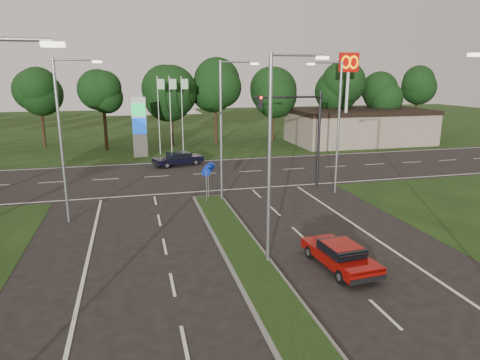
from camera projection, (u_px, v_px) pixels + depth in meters
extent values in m
plane|color=black|center=(302.00, 347.00, 13.16)|extent=(160.00, 160.00, 0.00)
cube|color=black|center=(164.00, 130.00, 64.93)|extent=(160.00, 50.00, 0.02)
cube|color=black|center=(193.00, 175.00, 35.75)|extent=(160.00, 12.00, 0.02)
cube|color=slate|center=(264.00, 285.00, 16.91)|extent=(2.00, 26.00, 0.12)
cube|color=gray|center=(359.00, 127.00, 51.78)|extent=(16.00, 9.00, 4.00)
cylinder|color=gray|center=(269.00, 164.00, 17.92)|extent=(0.16, 0.16, 9.00)
cylinder|color=gray|center=(297.00, 55.00, 17.12)|extent=(2.20, 0.10, 0.10)
cube|color=#FFF2CC|center=(322.00, 58.00, 17.41)|extent=(0.50, 0.22, 0.12)
cylinder|color=gray|center=(221.00, 133.00, 27.33)|extent=(0.16, 0.16, 9.00)
cylinder|color=gray|center=(238.00, 62.00, 26.53)|extent=(2.20, 0.10, 0.10)
cube|color=#FFF2CC|center=(255.00, 64.00, 26.82)|extent=(0.50, 0.22, 0.12)
cube|color=#FFF2CC|center=(53.00, 45.00, 9.55)|extent=(0.50, 0.22, 0.12)
cylinder|color=gray|center=(61.00, 143.00, 23.24)|extent=(0.16, 0.16, 9.00)
cylinder|color=gray|center=(75.00, 60.00, 22.45)|extent=(2.20, 0.10, 0.10)
cube|color=#FFF2CC|center=(97.00, 62.00, 22.73)|extent=(0.50, 0.22, 0.12)
cylinder|color=gray|center=(338.00, 129.00, 29.27)|extent=(0.16, 0.16, 9.00)
cylinder|color=gray|center=(327.00, 63.00, 27.96)|extent=(2.20, 0.10, 0.10)
cube|color=#FFF2CC|center=(311.00, 64.00, 27.72)|extent=(0.50, 0.22, 0.12)
cube|color=#FFF2CC|center=(475.00, 55.00, 14.54)|extent=(0.50, 0.22, 0.12)
cylinder|color=black|center=(319.00, 140.00, 31.28)|extent=(0.20, 0.20, 7.00)
cylinder|color=black|center=(288.00, 97.00, 29.94)|extent=(5.00, 0.14, 0.14)
cube|color=black|center=(260.00, 102.00, 29.54)|extent=(0.28, 0.28, 0.90)
sphere|color=#FF190C|center=(261.00, 98.00, 29.30)|extent=(0.20, 0.20, 0.20)
cylinder|color=gray|center=(206.00, 187.00, 27.42)|extent=(0.06, 0.06, 2.20)
cylinder|color=#0C26A5|center=(206.00, 172.00, 27.18)|extent=(0.56, 0.04, 0.56)
cylinder|color=gray|center=(208.00, 183.00, 28.43)|extent=(0.06, 0.06, 2.20)
cylinder|color=#0C26A5|center=(208.00, 169.00, 28.19)|extent=(0.56, 0.04, 0.56)
cylinder|color=gray|center=(211.00, 181.00, 29.16)|extent=(0.06, 0.06, 2.20)
cylinder|color=#0C26A5|center=(211.00, 166.00, 28.92)|extent=(0.56, 0.04, 0.56)
cube|color=silver|center=(140.00, 128.00, 42.55)|extent=(1.40, 0.30, 6.00)
cube|color=#0CA53F|center=(139.00, 110.00, 41.95)|extent=(1.30, 0.08, 1.20)
cube|color=#0C3FBF|center=(139.00, 126.00, 42.34)|extent=(1.30, 0.08, 1.60)
cylinder|color=silver|center=(159.00, 116.00, 43.73)|extent=(0.08, 0.08, 8.00)
cube|color=#B2D8B2|center=(161.00, 84.00, 43.04)|extent=(0.70, 0.02, 1.00)
cylinder|color=silver|center=(171.00, 116.00, 44.01)|extent=(0.08, 0.08, 8.00)
cube|color=#B2D8B2|center=(173.00, 84.00, 43.33)|extent=(0.70, 0.02, 1.00)
cylinder|color=silver|center=(182.00, 116.00, 44.30)|extent=(0.08, 0.08, 8.00)
cube|color=#B2D8B2|center=(185.00, 84.00, 43.61)|extent=(0.70, 0.02, 1.00)
cylinder|color=silver|center=(346.00, 104.00, 46.35)|extent=(0.30, 0.30, 10.00)
cube|color=#BF0C07|center=(349.00, 62.00, 45.29)|extent=(2.20, 0.35, 2.00)
torus|color=#FFC600|center=(346.00, 62.00, 44.98)|extent=(1.06, 0.16, 1.06)
torus|color=#FFC600|center=(354.00, 62.00, 45.19)|extent=(1.06, 0.16, 1.06)
cylinder|color=black|center=(173.00, 126.00, 50.28)|extent=(0.36, 0.36, 4.40)
sphere|color=black|center=(172.00, 89.00, 49.25)|extent=(6.00, 6.00, 6.00)
sphere|color=black|center=(174.00, 80.00, 48.89)|extent=(4.80, 4.80, 4.80)
cube|color=#8E0B07|center=(340.00, 256.00, 18.46)|extent=(2.02, 4.20, 0.42)
cube|color=black|center=(341.00, 249.00, 18.29)|extent=(1.57, 1.91, 0.39)
cube|color=#8E0B07|center=(342.00, 244.00, 18.24)|extent=(1.46, 1.58, 0.04)
cylinder|color=black|center=(310.00, 252.00, 19.47)|extent=(0.24, 0.59, 0.57)
cylinder|color=black|center=(338.00, 248.00, 19.95)|extent=(0.24, 0.59, 0.57)
cylinder|color=black|center=(341.00, 277.00, 17.08)|extent=(0.24, 0.59, 0.57)
cylinder|color=black|center=(373.00, 271.00, 17.56)|extent=(0.24, 0.59, 0.57)
cube|color=black|center=(178.00, 160.00, 39.20)|extent=(4.67, 2.90, 0.44)
cube|color=black|center=(179.00, 155.00, 39.14)|extent=(2.25, 1.98, 0.41)
cube|color=black|center=(179.00, 153.00, 39.09)|extent=(1.89, 1.80, 0.04)
cylinder|color=black|center=(167.00, 165.00, 37.90)|extent=(0.64, 0.36, 0.61)
cylinder|color=black|center=(161.00, 162.00, 39.26)|extent=(0.64, 0.36, 0.61)
cylinder|color=black|center=(196.00, 162.00, 39.25)|extent=(0.64, 0.36, 0.61)
cylinder|color=black|center=(189.00, 159.00, 40.61)|extent=(0.64, 0.36, 0.61)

